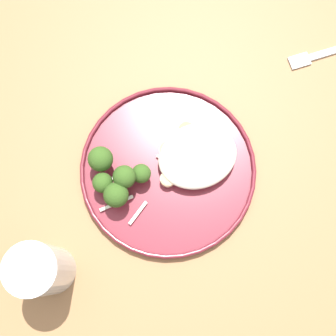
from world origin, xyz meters
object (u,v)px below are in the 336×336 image
at_px(seared_scallop_large_seared, 202,174).
at_px(seared_scallop_left_edge, 187,130).
at_px(water_glass, 43,270).
at_px(seared_scallop_rear_pale, 178,167).
at_px(broccoli_floret_front_edge, 101,159).
at_px(seared_scallop_tilted_round, 168,151).
at_px(seared_scallop_on_noodles, 168,179).
at_px(broccoli_floret_split_head, 116,195).
at_px(dinner_plate, 168,170).
at_px(dinner_fork, 335,50).
at_px(broccoli_floret_left_leaning, 124,177).
at_px(broccoli_floret_tall_stalk, 103,185).
at_px(seared_scallop_front_small, 198,147).
at_px(broccoli_floret_center_pile, 141,174).

bearing_deg(seared_scallop_large_seared, seared_scallop_left_edge, -93.96).
bearing_deg(seared_scallop_left_edge, water_glass, 25.87).
distance_m(seared_scallop_rear_pale, broccoli_floret_front_edge, 0.12).
height_order(seared_scallop_tilted_round, broccoli_floret_front_edge, broccoli_floret_front_edge).
distance_m(seared_scallop_on_noodles, broccoli_floret_split_head, 0.09).
height_order(dinner_plate, dinner_fork, dinner_plate).
relative_size(seared_scallop_large_seared, broccoli_floret_left_leaning, 0.43).
height_order(seared_scallop_tilted_round, dinner_fork, seared_scallop_tilted_round).
bearing_deg(broccoli_floret_front_edge, seared_scallop_left_edge, -178.48).
bearing_deg(seared_scallop_on_noodles, dinner_fork, -161.94).
height_order(broccoli_floret_tall_stalk, water_glass, water_glass).
bearing_deg(seared_scallop_front_small, seared_scallop_large_seared, 76.18).
height_order(seared_scallop_front_small, broccoli_floret_left_leaning, broccoli_floret_left_leaning).
distance_m(seared_scallop_rear_pale, seared_scallop_tilted_round, 0.03).
height_order(dinner_plate, broccoli_floret_split_head, broccoli_floret_split_head).
xyz_separation_m(broccoli_floret_split_head, water_glass, (0.14, 0.07, 0.01)).
distance_m(seared_scallop_large_seared, broccoli_floret_split_head, 0.14).
bearing_deg(broccoli_floret_center_pile, seared_scallop_left_edge, -154.37).
height_order(seared_scallop_front_small, seared_scallop_left_edge, seared_scallop_front_small).
bearing_deg(dinner_plate, broccoli_floret_tall_stalk, -3.66).
bearing_deg(seared_scallop_on_noodles, broccoli_floret_tall_stalk, -13.79).
xyz_separation_m(seared_scallop_rear_pale, broccoli_floret_split_head, (0.11, 0.01, 0.02)).
bearing_deg(seared_scallop_left_edge, broccoli_floret_tall_stalk, 14.95).
bearing_deg(broccoli_floret_front_edge, seared_scallop_rear_pale, 155.83).
xyz_separation_m(dinner_plate, seared_scallop_on_noodles, (0.01, 0.02, 0.01)).
height_order(broccoli_floret_front_edge, broccoli_floret_tall_stalk, broccoli_floret_front_edge).
bearing_deg(seared_scallop_tilted_round, seared_scallop_large_seared, 123.15).
height_order(seared_scallop_front_small, broccoli_floret_split_head, broccoli_floret_split_head).
relative_size(seared_scallop_rear_pale, seared_scallop_left_edge, 1.15).
distance_m(seared_scallop_large_seared, dinner_fork, 0.34).
height_order(broccoli_floret_split_head, broccoli_floret_tall_stalk, broccoli_floret_split_head).
height_order(dinner_plate, broccoli_floret_tall_stalk, broccoli_floret_tall_stalk).
xyz_separation_m(broccoli_floret_tall_stalk, water_glass, (0.12, 0.09, 0.02)).
xyz_separation_m(seared_scallop_on_noodles, broccoli_floret_split_head, (0.09, -0.00, 0.02)).
distance_m(seared_scallop_large_seared, seared_scallop_on_noodles, 0.06).
relative_size(seared_scallop_left_edge, dinner_fork, 0.15).
relative_size(dinner_plate, seared_scallop_tilted_round, 9.56).
xyz_separation_m(seared_scallop_large_seared, broccoli_floret_front_edge, (0.14, -0.07, 0.02)).
distance_m(dinner_plate, broccoli_floret_tall_stalk, 0.11).
bearing_deg(seared_scallop_front_small, broccoli_floret_left_leaning, 5.47).
xyz_separation_m(seared_scallop_left_edge, seared_scallop_large_seared, (0.01, 0.08, 0.00)).
bearing_deg(seared_scallop_front_small, broccoli_floret_center_pile, 7.54).
bearing_deg(dinner_fork, seared_scallop_rear_pale, 17.22).
xyz_separation_m(dinner_plate, broccoli_floret_front_edge, (0.10, -0.05, 0.04)).
height_order(dinner_plate, seared_scallop_tilted_round, seared_scallop_tilted_round).
bearing_deg(water_glass, broccoli_floret_front_edge, -134.90).
bearing_deg(broccoli_floret_tall_stalk, broccoli_floret_left_leaning, 175.40).
xyz_separation_m(seared_scallop_front_small, broccoli_floret_split_head, (0.15, 0.03, 0.02)).
bearing_deg(broccoli_floret_front_edge, seared_scallop_on_noodles, 144.99).
bearing_deg(seared_scallop_on_noodles, dinner_plate, -111.71).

